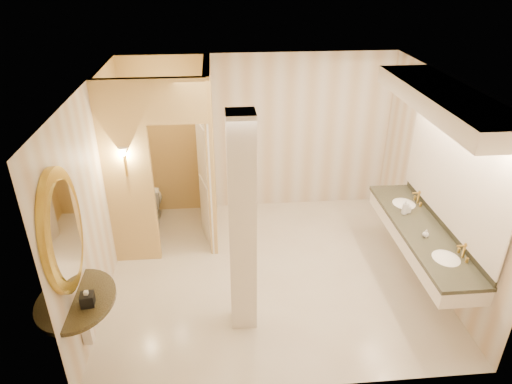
% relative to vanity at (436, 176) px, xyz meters
% --- Properties ---
extents(floor, '(4.50, 4.50, 0.00)m').
position_rel_vanity_xyz_m(floor, '(-1.98, 0.40, -1.63)').
color(floor, beige).
rests_on(floor, ground).
extents(ceiling, '(4.50, 4.50, 0.00)m').
position_rel_vanity_xyz_m(ceiling, '(-1.98, 0.40, 1.07)').
color(ceiling, white).
rests_on(ceiling, wall_back).
extents(wall_back, '(4.50, 0.02, 2.70)m').
position_rel_vanity_xyz_m(wall_back, '(-1.98, 2.40, -0.28)').
color(wall_back, beige).
rests_on(wall_back, floor).
extents(wall_front, '(4.50, 0.02, 2.70)m').
position_rel_vanity_xyz_m(wall_front, '(-1.98, -1.60, -0.28)').
color(wall_front, beige).
rests_on(wall_front, floor).
extents(wall_left, '(0.02, 4.00, 2.70)m').
position_rel_vanity_xyz_m(wall_left, '(-4.23, 0.40, -0.28)').
color(wall_left, beige).
rests_on(wall_left, floor).
extents(wall_right, '(0.02, 4.00, 2.70)m').
position_rel_vanity_xyz_m(wall_right, '(0.27, 0.40, -0.28)').
color(wall_right, beige).
rests_on(wall_right, floor).
extents(toilet_closet, '(1.50, 1.55, 2.70)m').
position_rel_vanity_xyz_m(toilet_closet, '(-3.09, 1.37, -0.24)').
color(toilet_closet, '#F2D27F').
rests_on(toilet_closet, floor).
extents(wall_sconce, '(0.14, 0.14, 0.42)m').
position_rel_vanity_xyz_m(wall_sconce, '(-3.90, 0.83, 0.10)').
color(wall_sconce, gold).
rests_on(wall_sconce, toilet_closet).
extents(vanity, '(0.75, 2.65, 2.09)m').
position_rel_vanity_xyz_m(vanity, '(0.00, 0.00, 0.00)').
color(vanity, white).
rests_on(vanity, floor).
extents(console_shelf, '(1.01, 1.01, 1.95)m').
position_rel_vanity_xyz_m(console_shelf, '(-4.19, -1.00, -0.28)').
color(console_shelf, black).
rests_on(console_shelf, floor).
extents(pillar, '(0.30, 0.30, 2.70)m').
position_rel_vanity_xyz_m(pillar, '(-2.43, -0.54, -0.28)').
color(pillar, white).
rests_on(pillar, floor).
extents(tissue_box, '(0.15, 0.15, 0.13)m').
position_rel_vanity_xyz_m(tissue_box, '(-4.05, -1.11, -0.69)').
color(tissue_box, black).
rests_on(tissue_box, console_shelf).
extents(toilet, '(0.42, 0.73, 0.75)m').
position_rel_vanity_xyz_m(toilet, '(-3.84, 1.98, -1.25)').
color(toilet, white).
rests_on(toilet, floor).
extents(soap_bottle_a, '(0.08, 0.08, 0.15)m').
position_rel_vanity_xyz_m(soap_bottle_a, '(-0.08, 0.42, -0.68)').
color(soap_bottle_a, beige).
rests_on(soap_bottle_a, vanity).
extents(soap_bottle_b, '(0.08, 0.08, 0.10)m').
position_rel_vanity_xyz_m(soap_bottle_b, '(-0.09, -0.20, -0.70)').
color(soap_bottle_b, silver).
rests_on(soap_bottle_b, vanity).
extents(soap_bottle_c, '(0.10, 0.10, 0.22)m').
position_rel_vanity_xyz_m(soap_bottle_c, '(-0.14, 0.38, -0.64)').
color(soap_bottle_c, '#C6B28C').
rests_on(soap_bottle_c, vanity).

